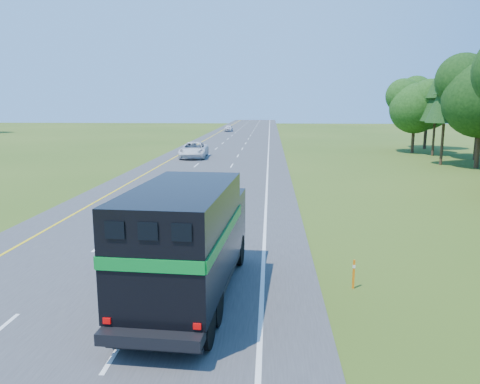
{
  "coord_description": "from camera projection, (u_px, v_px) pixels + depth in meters",
  "views": [
    {
      "loc": [
        5.71,
        -0.2,
        6.31
      ],
      "look_at": [
        4.19,
        23.32,
        1.82
      ],
      "focal_mm": 35.0,
      "sensor_mm": 36.0,
      "label": 1
    }
  ],
  "objects": [
    {
      "name": "delineator",
      "position": [
        354.0,
        273.0,
        16.06
      ],
      "size": [
        0.08,
        0.05,
        1.04
      ],
      "color": "orange",
      "rests_on": "ground"
    },
    {
      "name": "far_car",
      "position": [
        228.0,
        128.0,
        105.06
      ],
      "size": [
        1.72,
        4.25,
        1.44
      ],
      "primitive_type": "imported",
      "rotation": [
        0.0,
        0.0,
        -0.0
      ],
      "color": "silver",
      "rests_on": "road"
    },
    {
      "name": "horse_truck",
      "position": [
        188.0,
        238.0,
        14.82
      ],
      "size": [
        3.22,
        8.79,
        3.82
      ],
      "rotation": [
        0.0,
        0.0,
        -0.06
      ],
      "color": "black",
      "rests_on": "road"
    },
    {
      "name": "white_suv",
      "position": [
        194.0,
        150.0,
        54.38
      ],
      "size": [
        3.3,
        6.63,
        1.81
      ],
      "primitive_type": "imported",
      "rotation": [
        0.0,
        0.0,
        0.05
      ],
      "color": "silver",
      "rests_on": "road"
    },
    {
      "name": "lane_markings",
      "position": [
        217.0,
        162.0,
        50.75
      ],
      "size": [
        11.15,
        260.0,
        0.01
      ],
      "color": "yellow",
      "rests_on": "road"
    },
    {
      "name": "road",
      "position": [
        217.0,
        162.0,
        50.75
      ],
      "size": [
        15.0,
        260.0,
        0.04
      ],
      "primitive_type": "cube",
      "color": "#38383A",
      "rests_on": "ground"
    }
  ]
}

